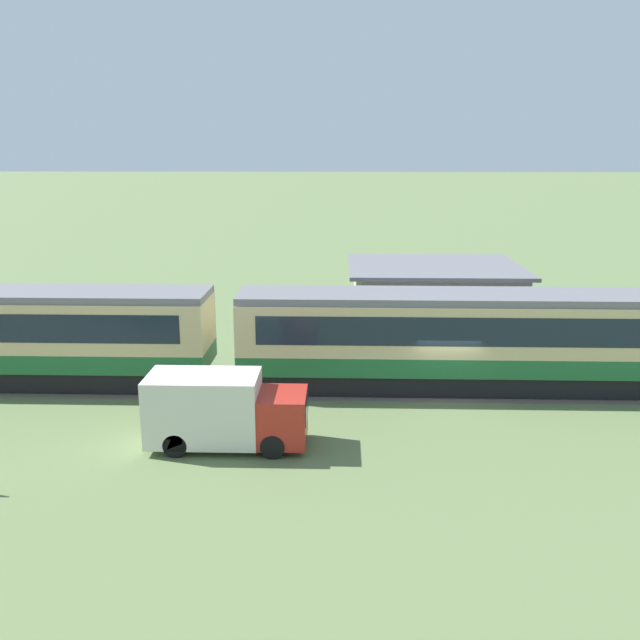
# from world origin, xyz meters

# --- Properties ---
(ground_plane) EXTENTS (600.00, 600.00, 0.00)m
(ground_plane) POSITION_xyz_m (0.00, 0.00, 0.00)
(ground_plane) COLOR #607547
(passenger_train) EXTENTS (67.46, 3.17, 4.08)m
(passenger_train) POSITION_xyz_m (2.54, 0.89, 2.27)
(passenger_train) COLOR #1E6033
(passenger_train) RESTS_ON ground_plane
(railway_track) EXTENTS (125.24, 3.60, 0.04)m
(railway_track) POSITION_xyz_m (-0.85, 0.89, 0.01)
(railway_track) COLOR #665B51
(railway_track) RESTS_ON ground_plane
(station_building) EXTENTS (9.35, 9.25, 3.68)m
(station_building) POSITION_xyz_m (0.83, 10.29, 1.87)
(station_building) COLOR #BCB293
(station_building) RESTS_ON ground_plane
(delivery_truck_red) EXTENTS (5.33, 2.09, 2.51)m
(delivery_truck_red) POSITION_xyz_m (-8.21, -5.19, 1.27)
(delivery_truck_red) COLOR #B2281E
(delivery_truck_red) RESTS_ON ground_plane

